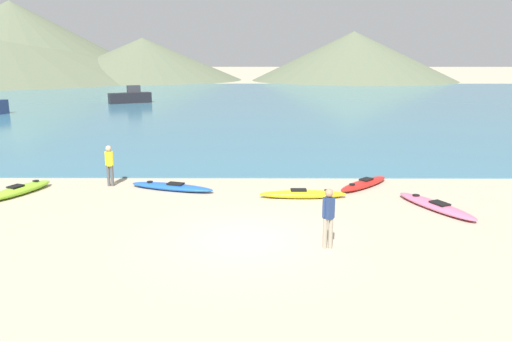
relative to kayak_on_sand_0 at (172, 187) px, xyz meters
The scene contains 13 objects.
ground_plane 6.18m from the kayak_on_sand_0, 60.38° to the right, with size 400.00×400.00×0.00m, color tan.
bay_water 37.02m from the kayak_on_sand_0, 85.27° to the left, with size 160.00×70.00×0.06m, color teal.
far_hill_midleft 102.28m from the kayak_on_sand_0, 118.45° to the left, with size 61.29×61.29×16.15m, color #5B664C.
far_hill_midright 88.27m from the kayak_on_sand_0, 103.34° to the left, with size 40.37×40.37×8.48m, color #5B664C.
far_hill_right 87.66m from the kayak_on_sand_0, 75.06° to the left, with size 41.11×41.11×9.70m, color #5B664C.
kayak_on_sand_0 is the anchor object (origin of this frame).
kayak_on_sand_1 9.87m from the kayak_on_sand_0, 14.33° to the right, with size 2.18×3.52×0.29m.
kayak_on_sand_2 5.20m from the kayak_on_sand_0, 12.24° to the right, with size 3.25×0.60×0.34m.
kayak_on_sand_3 5.76m from the kayak_on_sand_0, behind, with size 1.80×3.02×0.39m.
kayak_on_sand_4 7.70m from the kayak_on_sand_0, ahead, with size 2.62×2.71×0.32m.
person_near_foreground 8.09m from the kayak_on_sand_0, 48.43° to the right, with size 0.34×0.30×1.70m.
person_near_waterline 2.78m from the kayak_on_sand_0, 166.86° to the left, with size 0.34×0.28×1.67m.
moored_boat_0 36.83m from the kayak_on_sand_0, 106.54° to the left, with size 4.50×3.19×1.88m.
Camera 1 is at (0.38, -13.60, 5.23)m, focal length 35.00 mm.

